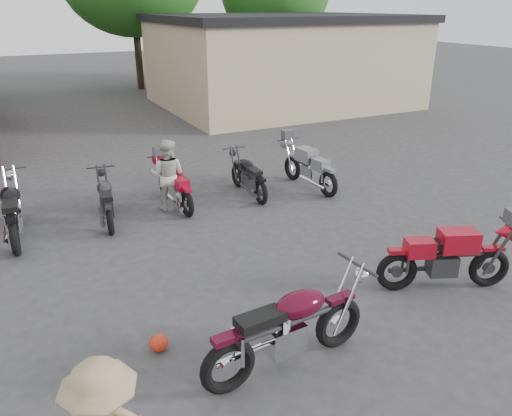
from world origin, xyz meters
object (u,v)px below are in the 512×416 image
row_bike_2 (12,207)px  row_bike_5 (248,173)px  row_bike_6 (309,165)px  person_light (168,175)px  sportbike (448,254)px  helmet (159,343)px  row_bike_4 (174,183)px  vintage_motorcycle (290,322)px  row_bike_3 (106,197)px

row_bike_2 → row_bike_5: 4.99m
row_bike_6 → person_light: bearing=82.4°
row_bike_2 → row_bike_6: (6.52, -0.13, -0.05)m
sportbike → row_bike_6: size_ratio=1.03×
helmet → row_bike_4: 5.05m
vintage_motorcycle → row_bike_2: size_ratio=1.04×
person_light → row_bike_6: 3.46m
helmet → person_light: 4.91m
row_bike_4 → row_bike_5: (1.76, -0.09, -0.01)m
helmet → row_bike_3: 4.56m
sportbike → row_bike_3: size_ratio=1.13×
vintage_motorcycle → person_light: 5.62m
helmet → row_bike_6: 6.73m
row_bike_2 → row_bike_5: (4.99, 0.09, -0.09)m
sportbike → row_bike_3: (-4.21, 5.05, -0.07)m
person_light → row_bike_5: bearing=-142.8°
row_bike_3 → row_bike_5: size_ratio=1.00×
helmet → sportbike: bearing=-6.6°
vintage_motorcycle → row_bike_2: (-2.83, 5.56, -0.03)m
vintage_motorcycle → row_bike_5: bearing=64.5°
helmet → row_bike_5: 5.83m
vintage_motorcycle → sportbike: size_ratio=1.09×
helmet → person_light: size_ratio=0.16×
sportbike → person_light: size_ratio=1.31×
helmet → row_bike_4: row_bike_4 is taller
row_bike_2 → sportbike: bearing=-127.9°
sportbike → row_bike_5: size_ratio=1.13×
vintage_motorcycle → row_bike_5: (2.17, 5.65, -0.12)m
row_bike_3 → helmet: bearing=-176.6°
person_light → vintage_motorcycle: bearing=123.6°
row_bike_2 → row_bike_4: row_bike_2 is taller
row_bike_3 → row_bike_6: row_bike_6 is taller
vintage_motorcycle → row_bike_2: vintage_motorcycle is taller
row_bike_3 → row_bike_6: bearing=-84.8°
row_bike_4 → row_bike_6: 3.30m
helmet → row_bike_2: row_bike_2 is taller
row_bike_2 → row_bike_3: (1.73, -0.01, -0.10)m
person_light → row_bike_5: 1.94m
row_bike_4 → row_bike_3: bearing=93.9°
sportbike → helmet: sportbike is taller
row_bike_5 → row_bike_6: (1.53, -0.22, 0.05)m
sportbike → row_bike_3: sportbike is taller
vintage_motorcycle → helmet: 1.78m
row_bike_6 → row_bike_3: bearing=83.9°
row_bike_4 → row_bike_5: row_bike_4 is taller
sportbike → row_bike_4: (-2.70, 5.24, -0.06)m
vintage_motorcycle → person_light: bearing=83.0°
row_bike_2 → row_bike_3: size_ratio=1.18×
vintage_motorcycle → row_bike_4: vintage_motorcycle is taller
vintage_motorcycle → row_bike_6: 6.57m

